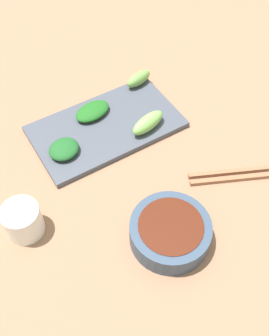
{
  "coord_description": "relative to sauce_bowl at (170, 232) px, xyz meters",
  "views": [
    {
      "loc": [
        -0.37,
        0.22,
        0.6
      ],
      "look_at": [
        -0.01,
        0.01,
        0.05
      ],
      "focal_mm": 42.06,
      "sensor_mm": 36.0,
      "label": 1
    }
  ],
  "objects": [
    {
      "name": "broccoli_stalk_0",
      "position": [
        0.34,
        -0.15,
        0.0
      ],
      "size": [
        0.04,
        0.07,
        0.03
      ],
      "primitive_type": "ellipsoid",
      "rotation": [
        0.0,
        0.0,
        0.21
      ],
      "color": "#6D9F4A",
      "rests_on": "serving_plate"
    },
    {
      "name": "broccoli_stalk_3",
      "position": [
        0.22,
        -0.1,
        0.0
      ],
      "size": [
        0.05,
        0.08,
        0.03
      ],
      "primitive_type": "ellipsoid",
      "rotation": [
        0.0,
        0.0,
        0.24
      ],
      "color": "#79BC58",
      "rests_on": "serving_plate"
    },
    {
      "name": "chopsticks",
      "position": [
        0.03,
        -0.2,
        -0.02
      ],
      "size": [
        0.12,
        0.22,
        0.01
      ],
      "rotation": [
        0.0,
        0.0,
        -0.43
      ],
      "color": "#8A5D3E",
      "rests_on": "tabletop"
    },
    {
      "name": "tabletop",
      "position": [
        0.14,
        -0.02,
        -0.03
      ],
      "size": [
        2.1,
        2.1,
        0.02
      ],
      "primitive_type": "cube",
      "color": "#8D664C",
      "rests_on": "ground"
    },
    {
      "name": "sauce_bowl",
      "position": [
        0.0,
        0.0,
        0.0
      ],
      "size": [
        0.13,
        0.13,
        0.04
      ],
      "color": "#32435A",
      "rests_on": "tabletop"
    },
    {
      "name": "broccoli_leafy_1",
      "position": [
        0.31,
        -0.02,
        -0.0
      ],
      "size": [
        0.06,
        0.08,
        0.02
      ],
      "primitive_type": "ellipsoid",
      "rotation": [
        0.0,
        0.0,
        0.18
      ],
      "color": "#1C5C1C",
      "rests_on": "serving_plate"
    },
    {
      "name": "broccoli_leafy_2",
      "position": [
        0.24,
        0.07,
        -0.0
      ],
      "size": [
        0.07,
        0.07,
        0.02
      ],
      "primitive_type": "ellipsoid",
      "rotation": [
        0.0,
        0.0,
        0.31
      ],
      "color": "#1B5523",
      "rests_on": "serving_plate"
    },
    {
      "name": "serving_plate",
      "position": [
        0.27,
        -0.03,
        -0.02
      ],
      "size": [
        0.16,
        0.29,
        0.01
      ],
      "primitive_type": "cube",
      "color": "#424854",
      "rests_on": "tabletop"
    },
    {
      "name": "tea_cup",
      "position": [
        0.14,
        0.19,
        0.01
      ],
      "size": [
        0.06,
        0.06,
        0.06
      ],
      "primitive_type": "cylinder",
      "color": "silver",
      "rests_on": "tabletop"
    }
  ]
}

